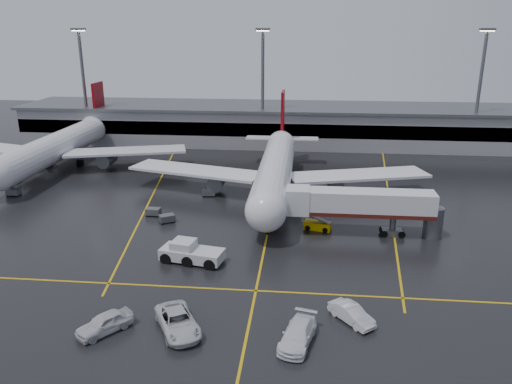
# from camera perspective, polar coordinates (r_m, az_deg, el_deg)

# --- Properties ---
(ground) EXTENTS (220.00, 220.00, 0.00)m
(ground) POSITION_cam_1_polar(r_m,az_deg,el_deg) (71.88, 1.75, -2.59)
(ground) COLOR black
(ground) RESTS_ON ground
(apron_line_centre) EXTENTS (0.25, 90.00, 0.02)m
(apron_line_centre) POSITION_cam_1_polar(r_m,az_deg,el_deg) (71.88, 1.75, -2.58)
(apron_line_centre) COLOR gold
(apron_line_centre) RESTS_ON ground
(apron_line_stop) EXTENTS (60.00, 0.25, 0.02)m
(apron_line_stop) POSITION_cam_1_polar(r_m,az_deg,el_deg) (51.96, -0.02, -11.16)
(apron_line_stop) COLOR gold
(apron_line_stop) RESTS_ON ground
(apron_line_left) EXTENTS (9.99, 69.35, 0.02)m
(apron_line_left) POSITION_cam_1_polar(r_m,az_deg,el_deg) (84.79, -11.36, 0.33)
(apron_line_left) COLOR gold
(apron_line_left) RESTS_ON ground
(apron_line_right) EXTENTS (7.57, 69.64, 0.02)m
(apron_line_right) POSITION_cam_1_polar(r_m,az_deg,el_deg) (82.27, 14.86, -0.48)
(apron_line_right) COLOR gold
(apron_line_right) RESTS_ON ground
(terminal) EXTENTS (122.00, 19.00, 8.60)m
(terminal) POSITION_cam_1_polar(r_m,az_deg,el_deg) (117.02, 3.46, 7.72)
(terminal) COLOR gray
(terminal) RESTS_ON ground
(light_mast_left) EXTENTS (3.00, 1.20, 25.45)m
(light_mast_left) POSITION_cam_1_polar(r_m,az_deg,el_deg) (120.30, -19.03, 11.97)
(light_mast_left) COLOR #595B60
(light_mast_left) RESTS_ON ground
(light_mast_mid) EXTENTS (3.00, 1.20, 25.45)m
(light_mast_mid) POSITION_cam_1_polar(r_m,az_deg,el_deg) (110.04, 0.76, 12.43)
(light_mast_mid) COLOR #595B60
(light_mast_mid) RESTS_ON ground
(light_mast_right) EXTENTS (3.00, 1.20, 25.45)m
(light_mast_right) POSITION_cam_1_polar(r_m,az_deg,el_deg) (115.21, 24.13, 11.15)
(light_mast_right) COLOR #595B60
(light_mast_right) RESTS_ON ground
(main_airliner) EXTENTS (48.80, 45.60, 14.10)m
(main_airliner) POSITION_cam_1_polar(r_m,az_deg,el_deg) (79.78, 2.27, 2.70)
(main_airliner) COLOR silver
(main_airliner) RESTS_ON ground
(second_airliner) EXTENTS (48.80, 45.60, 14.10)m
(second_airliner) POSITION_cam_1_polar(r_m,az_deg,el_deg) (102.46, -21.50, 4.93)
(second_airliner) COLOR silver
(second_airliner) RESTS_ON ground
(jet_bridge) EXTENTS (19.90, 3.40, 6.05)m
(jet_bridge) POSITION_cam_1_polar(r_m,az_deg,el_deg) (65.16, 11.87, -1.53)
(jet_bridge) COLOR silver
(jet_bridge) RESTS_ON ground
(pushback_tractor) EXTENTS (7.60, 4.31, 2.56)m
(pushback_tractor) POSITION_cam_1_polar(r_m,az_deg,el_deg) (58.04, -7.47, -6.90)
(pushback_tractor) COLOR silver
(pushback_tractor) RESTS_ON ground
(belt_loader) EXTENTS (3.76, 2.34, 2.22)m
(belt_loader) POSITION_cam_1_polar(r_m,az_deg,el_deg) (67.03, 7.02, -3.79)
(belt_loader) COLOR #EABB00
(belt_loader) RESTS_ON ground
(service_van_a) EXTENTS (5.74, 7.08, 1.79)m
(service_van_a) POSITION_cam_1_polar(r_m,az_deg,el_deg) (45.97, -8.89, -14.37)
(service_van_a) COLOR silver
(service_van_a) RESTS_ON ground
(service_van_b) EXTENTS (3.72, 6.25, 1.70)m
(service_van_b) POSITION_cam_1_polar(r_m,az_deg,el_deg) (44.11, 4.79, -15.81)
(service_van_b) COLOR white
(service_van_b) RESTS_ON ground
(service_van_c) EXTENTS (4.32, 4.74, 1.57)m
(service_van_c) POSITION_cam_1_polar(r_m,az_deg,el_deg) (47.56, 10.80, -13.44)
(service_van_c) COLOR silver
(service_van_c) RESTS_ON ground
(service_van_d) EXTENTS (4.83, 5.23, 1.74)m
(service_van_d) POSITION_cam_1_polar(r_m,az_deg,el_deg) (47.25, -16.83, -14.07)
(service_van_d) COLOR silver
(service_van_d) RESTS_ON ground
(baggage_cart_a) EXTENTS (2.39, 2.17, 1.12)m
(baggage_cart_a) POSITION_cam_1_polar(r_m,az_deg,el_deg) (69.88, -10.09, -2.95)
(baggage_cart_a) COLOR #595B60
(baggage_cart_a) RESTS_ON ground
(baggage_cart_b) EXTENTS (2.06, 1.39, 1.12)m
(baggage_cart_b) POSITION_cam_1_polar(r_m,az_deg,el_deg) (72.75, -11.61, -2.18)
(baggage_cart_b) COLOR #595B60
(baggage_cart_b) RESTS_ON ground
(baggage_cart_c) EXTENTS (2.12, 1.49, 1.12)m
(baggage_cart_c) POSITION_cam_1_polar(r_m,az_deg,el_deg) (79.85, -5.39, -0.04)
(baggage_cart_c) COLOR #595B60
(baggage_cart_c) RESTS_ON ground
(baggage_cart_d) EXTENTS (2.35, 1.99, 1.12)m
(baggage_cart_d) POSITION_cam_1_polar(r_m,az_deg,el_deg) (96.00, -25.93, 1.30)
(baggage_cart_d) COLOR #595B60
(baggage_cart_d) RESTS_ON ground
(baggage_cart_e) EXTENTS (2.01, 1.31, 1.12)m
(baggage_cart_e) POSITION_cam_1_polar(r_m,az_deg,el_deg) (88.60, -25.86, 0.02)
(baggage_cart_e) COLOR #595B60
(baggage_cart_e) RESTS_ON ground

